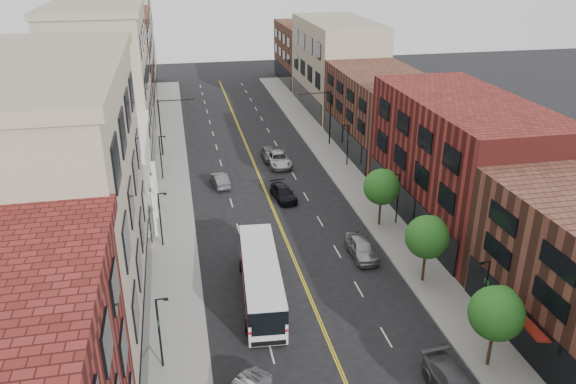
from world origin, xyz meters
TOP-DOWN VIEW (x-y plane):
  - sidewalk_left at (-10.00, 35.00)m, footprint 4.00×110.00m
  - sidewalk_right at (10.00, 35.00)m, footprint 4.00×110.00m
  - bldg_l_tanoffice at (-17.00, 13.00)m, footprint 10.00×22.00m
  - bldg_l_white at (-17.00, 31.00)m, footprint 10.00×14.00m
  - bldg_l_far_a at (-17.00, 48.00)m, footprint 10.00×20.00m
  - bldg_l_far_b at (-17.00, 68.00)m, footprint 10.00×20.00m
  - bldg_l_far_c at (-17.00, 86.00)m, footprint 10.00×16.00m
  - bldg_r_mid at (17.00, 24.00)m, footprint 10.00×22.00m
  - bldg_r_far_a at (17.00, 45.00)m, footprint 10.00×20.00m
  - bldg_r_far_b at (17.00, 66.00)m, footprint 10.00×22.00m
  - bldg_r_far_c at (17.00, 86.00)m, footprint 10.00×18.00m
  - tree_r_1 at (9.39, 4.07)m, footprint 3.40×3.40m
  - tree_r_2 at (9.39, 14.07)m, footprint 3.40×3.40m
  - tree_r_3 at (9.39, 24.07)m, footprint 3.40×3.40m
  - lamp_l_1 at (-10.95, 8.00)m, footprint 0.81×0.55m
  - lamp_l_2 at (-10.95, 24.00)m, footprint 0.81×0.55m
  - lamp_l_3 at (-10.95, 40.00)m, footprint 0.81×0.55m
  - lamp_r_1 at (10.95, 8.00)m, footprint 0.81×0.55m
  - lamp_r_2 at (10.95, 24.00)m, footprint 0.81×0.55m
  - lamp_r_3 at (10.95, 40.00)m, footprint 0.81×0.55m
  - signal_mast_left at (-10.27, 48.00)m, footprint 4.49×0.18m
  - signal_mast_right at (10.27, 48.00)m, footprint 4.49×0.18m
  - city_bus at (-3.63, 14.47)m, footprint 3.64×12.35m
  - car_parked_far at (5.80, 18.83)m, footprint 1.96×4.84m
  - car_lane_behind at (-4.71, 36.85)m, footprint 2.03×4.42m
  - car_lane_a at (1.50, 31.87)m, footprint 2.54×4.98m
  - car_lane_b at (2.85, 41.86)m, footprint 2.73×5.67m
  - car_lane_c at (2.08, 44.06)m, footprint 1.79×4.33m

SIDE VIEW (x-z plane):
  - sidewalk_left at x=-10.00m, z-range 0.00..0.15m
  - sidewalk_right at x=10.00m, z-range 0.00..0.15m
  - car_lane_a at x=1.50m, z-range 0.00..1.38m
  - car_lane_behind at x=-4.71m, z-range 0.00..1.41m
  - car_lane_c at x=2.08m, z-range 0.00..1.47m
  - car_lane_b at x=2.85m, z-range 0.00..1.56m
  - car_parked_far at x=5.80m, z-range 0.00..1.65m
  - city_bus at x=-3.63m, z-range 0.25..3.39m
  - lamp_l_1 at x=-10.95m, z-range 0.45..5.50m
  - lamp_l_2 at x=-10.95m, z-range 0.45..5.50m
  - lamp_l_3 at x=-10.95m, z-range 0.45..5.50m
  - lamp_r_1 at x=10.95m, z-range 0.45..5.50m
  - lamp_r_2 at x=10.95m, z-range 0.45..5.50m
  - lamp_r_3 at x=10.95m, z-range 0.45..5.50m
  - bldg_l_white at x=-17.00m, z-range 0.00..8.00m
  - tree_r_1 at x=9.39m, z-range 1.33..6.92m
  - tree_r_2 at x=9.39m, z-range 1.33..6.92m
  - tree_r_3 at x=9.39m, z-range 1.33..6.92m
  - signal_mast_left at x=-10.27m, z-range 1.05..8.25m
  - signal_mast_right at x=10.27m, z-range 1.05..8.25m
  - bldg_r_far_a at x=17.00m, z-range 0.00..10.00m
  - bldg_r_far_c at x=17.00m, z-range 0.00..11.00m
  - bldg_r_mid at x=17.00m, z-range 0.00..12.00m
  - bldg_r_far_b at x=17.00m, z-range 0.00..14.00m
  - bldg_l_far_b at x=-17.00m, z-range 0.00..15.00m
  - bldg_l_tanoffice at x=-17.00m, z-range 0.00..18.00m
  - bldg_l_far_a at x=-17.00m, z-range 0.00..18.00m
  - bldg_l_far_c at x=-17.00m, z-range 0.00..20.00m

